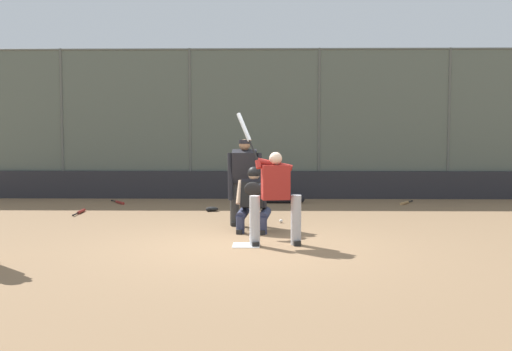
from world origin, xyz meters
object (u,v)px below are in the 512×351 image
object	(u,v)px
catcher_behind_plate	(253,198)
baseball_loose	(281,221)
equipment_bag_dugout_side	(283,198)
fielding_glove_on_dirt	(212,209)
spare_bat_by_padding	(80,212)
umpire_home	(245,180)
spare_bat_near_backstop	(405,203)
batter_at_plate	(275,195)
spare_bat_third_base_side	(119,202)

from	to	relation	value
catcher_behind_plate	baseball_loose	xyz separation A→B (m)	(-0.53, -1.13, -0.58)
equipment_bag_dugout_side	fielding_glove_on_dirt	bearing A→B (deg)	43.62
spare_bat_by_padding	fielding_glove_on_dirt	world-z (taller)	fielding_glove_on_dirt
umpire_home	spare_bat_near_backstop	size ratio (longest dim) A/B	2.36
batter_at_plate	umpire_home	world-z (taller)	batter_at_plate
spare_bat_near_backstop	equipment_bag_dugout_side	world-z (taller)	equipment_bag_dugout_side
umpire_home	spare_bat_near_backstop	world-z (taller)	umpire_home
batter_at_plate	spare_bat_by_padding	bearing A→B (deg)	-49.78
spare_bat_third_base_side	baseball_loose	size ratio (longest dim) A/B	9.55
catcher_behind_plate	umpire_home	distance (m)	0.79
batter_at_plate	spare_bat_near_backstop	xyz separation A→B (m)	(-3.38, -5.55, -0.78)
catcher_behind_plate	spare_bat_near_backstop	distance (m)	5.74
batter_at_plate	spare_bat_third_base_side	world-z (taller)	batter_at_plate
umpire_home	equipment_bag_dugout_side	distance (m)	3.91
spare_bat_by_padding	batter_at_plate	bearing A→B (deg)	-132.94
umpire_home	spare_bat_third_base_side	bearing A→B (deg)	-45.57
spare_bat_third_base_side	baseball_loose	distance (m)	5.12
spare_bat_by_padding	baseball_loose	xyz separation A→B (m)	(-4.45, 1.35, 0.00)
spare_bat_by_padding	fielding_glove_on_dirt	bearing A→B (deg)	-84.62
umpire_home	batter_at_plate	bearing A→B (deg)	107.15
spare_bat_third_base_side	catcher_behind_plate	bearing A→B (deg)	4.55
batter_at_plate	umpire_home	distance (m)	2.04
spare_bat_third_base_side	fielding_glove_on_dirt	bearing A→B (deg)	25.31
equipment_bag_dugout_side	batter_at_plate	bearing A→B (deg)	86.92
fielding_glove_on_dirt	equipment_bag_dugout_side	distance (m)	2.33
catcher_behind_plate	spare_bat_third_base_side	size ratio (longest dim) A/B	1.68
batter_at_plate	baseball_loose	world-z (taller)	batter_at_plate
catcher_behind_plate	umpire_home	xyz separation A→B (m)	(0.18, -0.72, 0.28)
catcher_behind_plate	spare_bat_near_backstop	bearing A→B (deg)	-121.74
spare_bat_by_padding	spare_bat_third_base_side	xyz separation A→B (m)	(-0.42, -1.81, 0.00)
batter_at_plate	catcher_behind_plate	world-z (taller)	batter_at_plate
spare_bat_near_backstop	spare_bat_third_base_side	xyz separation A→B (m)	(7.24, 0.02, 0.00)
spare_bat_by_padding	baseball_loose	size ratio (longest dim) A/B	12.34
baseball_loose	catcher_behind_plate	bearing A→B (deg)	64.74
spare_bat_near_backstop	baseball_loose	bearing A→B (deg)	-12.49
baseball_loose	spare_bat_by_padding	bearing A→B (deg)	-16.86
umpire_home	baseball_loose	world-z (taller)	umpire_home
umpire_home	fielding_glove_on_dirt	xyz separation A→B (m)	(0.83, -2.13, -0.85)
spare_bat_third_base_side	spare_bat_by_padding	bearing A→B (deg)	-47.76
spare_bat_by_padding	equipment_bag_dugout_side	xyz separation A→B (m)	(-4.59, -1.99, 0.10)
umpire_home	baseball_loose	bearing A→B (deg)	-148.79
umpire_home	spare_bat_near_backstop	xyz separation A→B (m)	(-3.92, -3.59, -0.86)
umpire_home	equipment_bag_dugout_side	world-z (taller)	umpire_home
fielding_glove_on_dirt	baseball_loose	world-z (taller)	fielding_glove_on_dirt
batter_at_plate	spare_bat_by_padding	world-z (taller)	batter_at_plate
catcher_behind_plate	baseball_loose	size ratio (longest dim) A/B	16.02
catcher_behind_plate	baseball_loose	distance (m)	1.37
umpire_home	equipment_bag_dugout_side	size ratio (longest dim) A/B	1.52
catcher_behind_plate	equipment_bag_dugout_side	distance (m)	4.54
batter_at_plate	spare_bat_third_base_side	size ratio (longest dim) A/B	3.01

